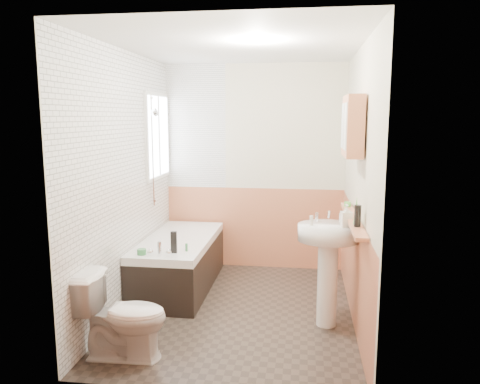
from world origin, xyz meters
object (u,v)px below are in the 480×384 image
object	(u,v)px
bathtub	(179,261)
pine_shelf	(353,219)
toilet	(123,316)
sink	(328,254)
medicine_cabinet	(352,126)

from	to	relation	value
bathtub	pine_shelf	world-z (taller)	pine_shelf
toilet	sink	distance (m)	1.82
pine_shelf	bathtub	bearing A→B (deg)	156.86
sink	pine_shelf	distance (m)	0.38
pine_shelf	sink	bearing A→B (deg)	175.84
toilet	pine_shelf	world-z (taller)	pine_shelf
medicine_cabinet	sink	bearing A→B (deg)	-170.80
bathtub	toilet	bearing A→B (deg)	-91.12
sink	medicine_cabinet	distance (m)	1.14
toilet	sink	xyz separation A→B (m)	(1.60, 0.80, 0.33)
medicine_cabinet	bathtub	bearing A→B (deg)	157.71
sink	bathtub	bearing A→B (deg)	157.66
bathtub	pine_shelf	bearing A→B (deg)	-23.14
medicine_cabinet	pine_shelf	bearing A→B (deg)	-56.71
toilet	pine_shelf	xyz separation A→B (m)	(1.80, 0.78, 0.66)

